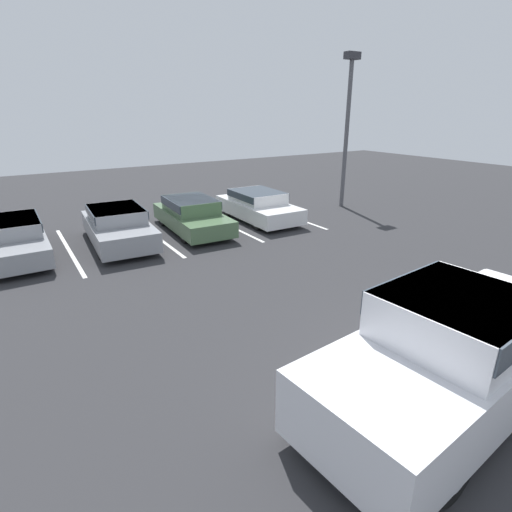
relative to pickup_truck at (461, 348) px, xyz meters
name	(u,v)px	position (x,y,z in m)	size (l,w,h in m)	color
ground_plane	(438,384)	(0.17, 0.32, -0.95)	(60.00, 60.00, 0.00)	#2D2D30
stall_stripe_b	(69,250)	(-4.02, 11.06, -0.94)	(0.12, 5.47, 0.01)	white
stall_stripe_c	(156,236)	(-1.06, 11.06, -0.94)	(0.12, 5.47, 0.01)	white
stall_stripe_d	(227,224)	(1.90, 11.06, -0.94)	(0.12, 5.47, 0.01)	white
stall_stripe_e	(286,215)	(4.85, 11.06, -0.94)	(0.12, 5.47, 0.01)	white
pickup_truck	(461,348)	(0.00, 0.00, 0.00)	(5.87, 2.49, 1.93)	silver
parked_sedan_a	(14,237)	(-5.49, 11.34, -0.30)	(1.74, 4.53, 1.21)	gray
parked_sedan_b	(118,225)	(-2.41, 10.88, -0.27)	(2.08, 4.37, 1.27)	gray
parked_sedan_c	(192,214)	(0.38, 11.02, -0.28)	(1.97, 4.43, 1.24)	#4C6B47
parked_sedan_d	(258,205)	(3.38, 11.03, -0.30)	(1.96, 4.35, 1.21)	silver
light_post	(348,118)	(8.14, 11.02, 3.08)	(0.70, 0.36, 6.69)	#515156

